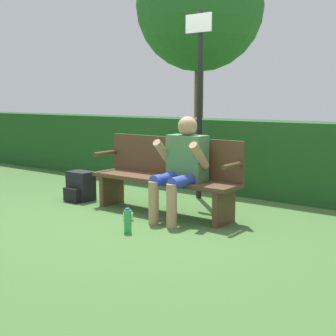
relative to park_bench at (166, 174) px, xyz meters
The scene contains 9 objects.
ground_plane 0.46m from the park_bench, 90.00° to the right, with size 40.00×40.00×0.00m, color #426B33.
hedge_back 1.59m from the park_bench, 90.00° to the left, with size 12.00×0.60×1.02m.
park_bench is the anchor object (origin of this frame).
person_seated 0.38m from the park_bench, 22.30° to the right, with size 0.57×0.62×1.13m.
backpack 1.34m from the park_bench, behind, with size 0.33×0.32×0.38m.
water_bottle 0.98m from the park_bench, 77.40° to the right, with size 0.08×0.08×0.25m.
signpost 1.29m from the park_bench, 98.73° to the left, with size 0.38×0.09×2.43m.
tree 7.39m from the park_bench, 120.26° to the left, with size 3.16×3.16×5.14m.
litter_crumple 0.68m from the park_bench, 102.23° to the right, with size 0.12×0.12×0.12m.
Camera 1 is at (3.24, -4.18, 1.33)m, focal length 50.00 mm.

